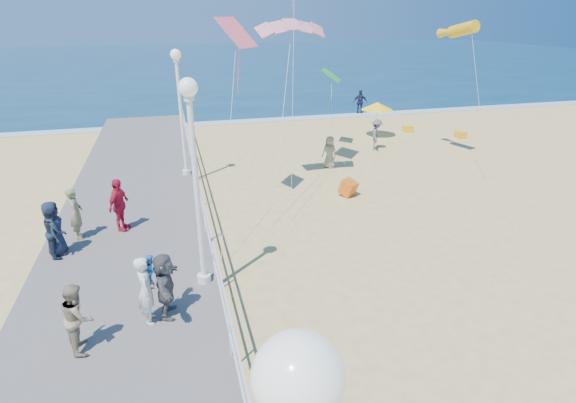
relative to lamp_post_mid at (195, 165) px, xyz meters
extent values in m
plane|color=#DEC174|center=(5.35, 0.00, -3.66)|extent=(160.00, 160.00, 0.00)
cube|color=#0C2F4C|center=(5.35, 65.00, -3.65)|extent=(160.00, 90.00, 0.05)
cube|color=white|center=(5.35, 20.50, -3.63)|extent=(160.00, 1.20, 0.04)
cube|color=slate|center=(-2.15, 0.00, -3.46)|extent=(5.00, 44.00, 0.40)
cube|color=white|center=(0.30, 0.00, -2.21)|extent=(0.05, 42.00, 0.06)
cube|color=white|center=(0.30, 0.00, -2.71)|extent=(0.05, 42.00, 0.04)
sphere|color=white|center=(0.00, -9.00, 1.84)|extent=(0.44, 0.44, 0.44)
cylinder|color=white|center=(0.00, 0.00, -3.16)|extent=(0.36, 0.36, 0.20)
cylinder|color=white|center=(0.00, 0.00, -0.81)|extent=(0.14, 0.14, 4.70)
sphere|color=white|center=(0.00, 0.00, 1.84)|extent=(0.44, 0.44, 0.44)
cylinder|color=white|center=(0.00, 9.00, -3.16)|extent=(0.36, 0.36, 0.20)
cylinder|color=white|center=(0.00, 9.00, -0.81)|extent=(0.14, 0.14, 4.70)
sphere|color=white|center=(0.00, 9.00, 1.84)|extent=(0.44, 0.44, 0.44)
imported|color=white|center=(-1.36, -1.38, -2.42)|extent=(0.43, 0.63, 1.68)
imported|color=#3784D0|center=(-1.21, -1.23, -2.01)|extent=(0.32, 0.40, 0.80)
imported|color=gray|center=(-2.72, -1.95, -2.48)|extent=(0.69, 0.84, 1.57)
imported|color=red|center=(-2.35, 3.84, -2.38)|extent=(0.84, 1.12, 1.77)
imported|color=#161E32|center=(-4.06, 2.61, -2.42)|extent=(0.63, 0.88, 1.68)
imported|color=#4E4F53|center=(-0.95, -1.24, -2.45)|extent=(0.62, 1.54, 1.62)
imported|color=#7F7E57|center=(-3.62, 3.59, -2.42)|extent=(0.46, 0.65, 1.69)
imported|color=#192337|center=(-4.01, 2.54, -2.49)|extent=(0.67, 0.81, 1.55)
imported|color=#57565B|center=(10.46, 11.71, -2.81)|extent=(1.08, 1.27, 1.71)
imported|color=#1C1A3A|center=(13.45, 20.92, -2.78)|extent=(1.12, 0.78, 1.77)
imported|color=tan|center=(6.89, 9.38, -2.87)|extent=(0.88, 0.91, 1.58)
cube|color=red|center=(6.39, 5.63, -3.36)|extent=(0.86, 0.90, 0.74)
cylinder|color=white|center=(11.60, 14.23, -2.76)|extent=(0.05, 0.05, 1.80)
cone|color=yellow|center=(11.60, 14.23, -1.75)|extent=(1.90, 1.90, 0.45)
cube|color=yellow|center=(14.17, 14.90, -3.46)|extent=(0.55, 0.55, 0.40)
cube|color=#FCA71A|center=(16.56, 12.73, -3.46)|extent=(0.55, 0.55, 0.40)
cylinder|color=gold|center=(13.04, 8.89, 2.69)|extent=(0.99, 2.58, 1.06)
cube|color=#FF5D6E|center=(2.01, 5.68, 2.77)|extent=(1.58, 1.66, 0.98)
cube|color=green|center=(8.04, 12.68, 0.34)|extent=(1.37, 1.44, 0.65)
camera|label=1|loc=(-0.44, -10.50, 3.37)|focal=28.00mm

